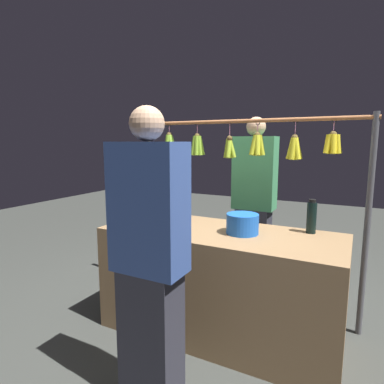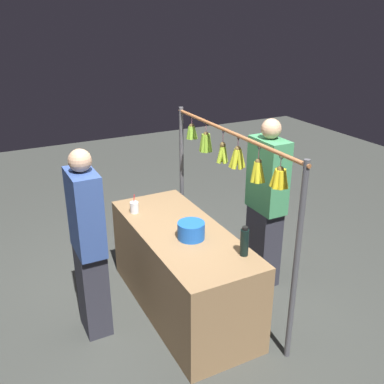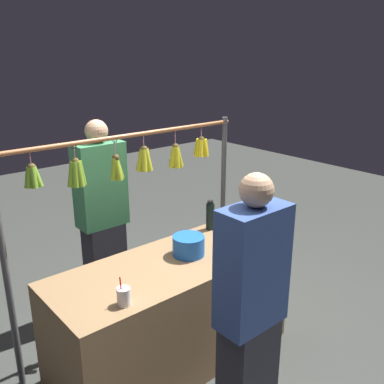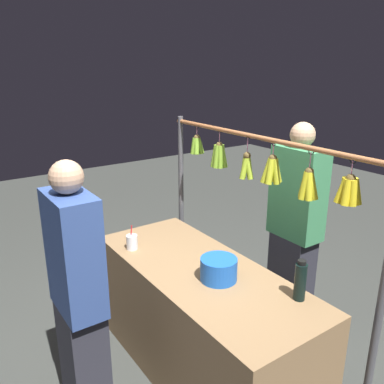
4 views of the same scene
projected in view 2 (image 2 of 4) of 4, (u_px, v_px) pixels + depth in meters
name	position (u px, v px, depth m)	size (l,w,h in m)	color
ground_plane	(182.00, 306.00, 4.14)	(12.00, 12.00, 0.00)	#393C38
market_counter	(182.00, 270.00, 3.99)	(1.75, 0.71, 0.81)	olive
display_rack	(230.00, 175.00, 3.85)	(1.98, 0.14, 1.67)	#4C4C51
water_bottle	(244.00, 242.00, 3.40)	(0.07, 0.07, 0.25)	black
blue_bucket	(191.00, 230.00, 3.68)	(0.23, 0.23, 0.14)	blue
drink_cup	(134.00, 207.00, 4.15)	(0.08, 0.08, 0.18)	silver
vendor_person	(266.00, 206.00, 4.23)	(0.40, 0.22, 1.70)	#2D2D38
customer_person	(89.00, 247.00, 3.56)	(0.39, 0.21, 1.64)	#2D2D38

